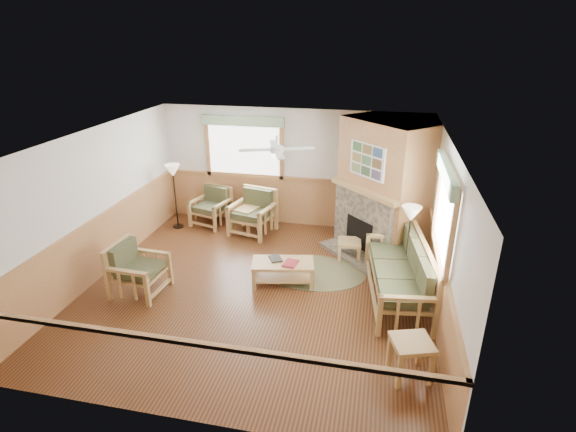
% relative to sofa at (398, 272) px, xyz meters
% --- Properties ---
extents(floor, '(6.00, 6.00, 0.01)m').
position_rel_sofa_xyz_m(floor, '(-2.40, -0.19, -0.51)').
color(floor, '#512C16').
rests_on(floor, ground).
extents(ceiling, '(6.00, 6.00, 0.01)m').
position_rel_sofa_xyz_m(ceiling, '(-2.40, -0.19, 2.20)').
color(ceiling, white).
rests_on(ceiling, floor).
extents(wall_back, '(6.00, 0.02, 2.70)m').
position_rel_sofa_xyz_m(wall_back, '(-2.40, 2.81, 0.85)').
color(wall_back, white).
rests_on(wall_back, floor).
extents(wall_front, '(6.00, 0.02, 2.70)m').
position_rel_sofa_xyz_m(wall_front, '(-2.40, -3.19, 0.85)').
color(wall_front, white).
rests_on(wall_front, floor).
extents(wall_left, '(0.02, 6.00, 2.70)m').
position_rel_sofa_xyz_m(wall_left, '(-5.40, -0.19, 0.85)').
color(wall_left, white).
rests_on(wall_left, floor).
extents(wall_right, '(0.02, 6.00, 2.70)m').
position_rel_sofa_xyz_m(wall_right, '(0.60, -0.19, 0.85)').
color(wall_right, white).
rests_on(wall_right, floor).
extents(wainscot, '(6.00, 6.00, 1.10)m').
position_rel_sofa_xyz_m(wainscot, '(-2.40, -0.19, 0.05)').
color(wainscot, '#B17948').
rests_on(wainscot, floor).
extents(fireplace, '(3.11, 3.11, 2.70)m').
position_rel_sofa_xyz_m(fireplace, '(-0.35, 1.86, 0.85)').
color(fireplace, '#B17948').
rests_on(fireplace, floor).
extents(window_back, '(1.90, 0.16, 1.50)m').
position_rel_sofa_xyz_m(window_back, '(-3.50, 2.77, 2.03)').
color(window_back, white).
rests_on(window_back, wall_back).
extents(window_right, '(0.16, 1.90, 1.50)m').
position_rel_sofa_xyz_m(window_right, '(0.56, -0.39, 2.03)').
color(window_right, white).
rests_on(window_right, wall_right).
extents(ceiling_fan, '(1.59, 1.59, 0.36)m').
position_rel_sofa_xyz_m(ceiling_fan, '(-2.10, 0.11, 2.16)').
color(ceiling_fan, white).
rests_on(ceiling_fan, ceiling).
extents(sofa, '(2.28, 1.17, 1.01)m').
position_rel_sofa_xyz_m(sofa, '(0.00, 0.00, 0.00)').
color(sofa, tan).
rests_on(sofa, floor).
extents(armchair_back_left, '(0.95, 0.95, 0.87)m').
position_rel_sofa_xyz_m(armchair_back_left, '(-4.24, 2.36, -0.07)').
color(armchair_back_left, tan).
rests_on(armchair_back_left, floor).
extents(armchair_back_right, '(1.04, 1.04, 0.97)m').
position_rel_sofa_xyz_m(armchair_back_right, '(-3.15, 2.08, -0.02)').
color(armchair_back_right, tan).
rests_on(armchair_back_right, floor).
extents(armchair_left, '(0.86, 0.86, 0.91)m').
position_rel_sofa_xyz_m(armchair_left, '(-4.37, -0.72, -0.05)').
color(armchair_left, tan).
rests_on(armchair_left, floor).
extents(coffee_table, '(1.19, 0.75, 0.44)m').
position_rel_sofa_xyz_m(coffee_table, '(-2.00, 0.07, -0.28)').
color(coffee_table, tan).
rests_on(coffee_table, floor).
extents(end_table_chairs, '(0.64, 0.63, 0.58)m').
position_rel_sofa_xyz_m(end_table_chairs, '(-3.33, 2.12, -0.21)').
color(end_table_chairs, tan).
rests_on(end_table_chairs, floor).
extents(end_table_sofa, '(0.63, 0.62, 0.57)m').
position_rel_sofa_xyz_m(end_table_sofa, '(0.15, -1.89, -0.22)').
color(end_table_sofa, tan).
rests_on(end_table_sofa, floor).
extents(footstool, '(0.49, 0.49, 0.39)m').
position_rel_sofa_xyz_m(footstool, '(-0.91, 1.27, -0.31)').
color(footstool, tan).
rests_on(footstool, floor).
extents(braided_rug, '(2.04, 2.04, 0.01)m').
position_rel_sofa_xyz_m(braided_rug, '(-1.54, 0.57, -0.50)').
color(braided_rug, brown).
rests_on(braided_rug, floor).
extents(floor_lamp_left, '(0.42, 0.42, 1.52)m').
position_rel_sofa_xyz_m(floor_lamp_left, '(-4.95, 2.02, 0.25)').
color(floor_lamp_left, black).
rests_on(floor_lamp_left, floor).
extents(floor_lamp_right, '(0.45, 0.45, 1.49)m').
position_rel_sofa_xyz_m(floor_lamp_right, '(0.15, 0.57, 0.24)').
color(floor_lamp_right, black).
rests_on(floor_lamp_right, floor).
extents(book_red, '(0.26, 0.33, 0.03)m').
position_rel_sofa_xyz_m(book_red, '(-1.85, 0.02, -0.03)').
color(book_red, maroon).
rests_on(book_red, coffee_table).
extents(book_dark, '(0.30, 0.33, 0.03)m').
position_rel_sofa_xyz_m(book_dark, '(-2.15, 0.14, -0.04)').
color(book_dark, '#262620').
rests_on(book_dark, coffee_table).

